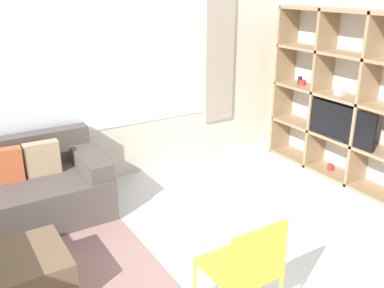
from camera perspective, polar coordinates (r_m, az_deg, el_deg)
wall_back at (r=5.01m, az=-12.58°, el=9.70°), size 6.61×0.11×2.70m
wall_right at (r=5.38m, az=23.28°, el=9.20°), size 0.07×4.36×2.70m
shelving_unit at (r=5.44m, az=19.69°, el=5.81°), size 0.38×2.03×2.00m
couch_main at (r=4.62m, az=-22.24°, el=-6.20°), size 1.71×0.94×0.80m
ottoman at (r=3.64m, az=-21.80°, el=-16.12°), size 0.69×0.65×0.37m
folding_chair at (r=2.97m, az=7.22°, el=-15.79°), size 0.44×0.46×0.86m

